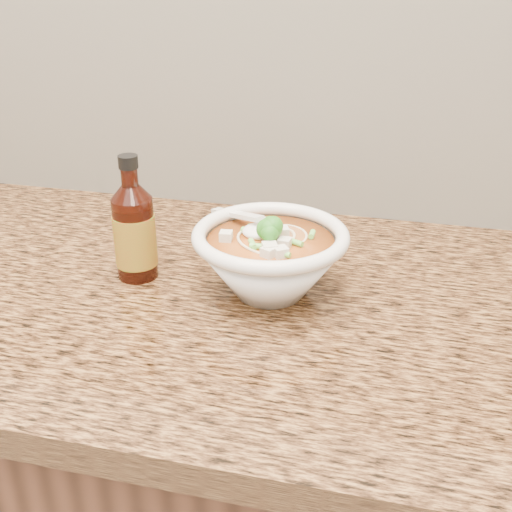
# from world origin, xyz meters

# --- Properties ---
(counter_slab) EXTENTS (4.00, 0.68, 0.04)m
(counter_slab) POSITION_xyz_m (0.00, 1.68, 0.88)
(counter_slab) COLOR olive
(counter_slab) RESTS_ON cabinet
(soup_bowl) EXTENTS (0.22, 0.21, 0.12)m
(soup_bowl) POSITION_xyz_m (0.10, 1.67, 0.95)
(soup_bowl) COLOR white
(soup_bowl) RESTS_ON counter_slab
(hot_sauce_bottle) EXTENTS (0.08, 0.08, 0.18)m
(hot_sauce_bottle) POSITION_xyz_m (-0.10, 1.68, 0.97)
(hot_sauce_bottle) COLOR #3D1008
(hot_sauce_bottle) RESTS_ON counter_slab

